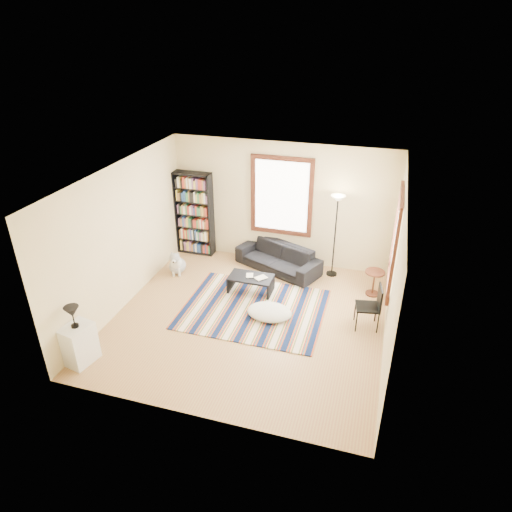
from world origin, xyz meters
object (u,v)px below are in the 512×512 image
(bookshelf, at_px, (194,214))
(folding_chair, at_px, (368,307))
(floor_cushion, at_px, (269,312))
(dog, at_px, (177,261))
(coffee_table, at_px, (251,284))
(side_table, at_px, (374,283))
(white_cabinet, at_px, (79,344))
(sofa, at_px, (278,258))
(floor_lamp, at_px, (335,237))

(bookshelf, height_order, folding_chair, bookshelf)
(floor_cushion, distance_m, dog, 2.66)
(coffee_table, distance_m, floor_cushion, 0.98)
(floor_cushion, distance_m, folding_chair, 1.83)
(bookshelf, xyz_separation_m, dog, (0.00, -1.07, -0.72))
(coffee_table, relative_size, side_table, 1.67)
(coffee_table, relative_size, dog, 1.59)
(floor_cushion, bearing_deg, coffee_table, 128.33)
(coffee_table, xyz_separation_m, white_cabinet, (-2.05, -2.89, 0.17))
(sofa, bearing_deg, white_cabinet, -97.43)
(bookshelf, relative_size, floor_lamp, 1.08)
(coffee_table, height_order, side_table, side_table)
(sofa, distance_m, bookshelf, 2.26)
(floor_lamp, height_order, folding_chair, floor_lamp)
(sofa, bearing_deg, folding_chair, -15.21)
(sofa, xyz_separation_m, coffee_table, (-0.31, -1.10, -0.10))
(bookshelf, distance_m, floor_cushion, 3.36)
(floor_cushion, height_order, folding_chair, folding_chair)
(floor_cushion, bearing_deg, bookshelf, 138.56)
(white_cabinet, bearing_deg, folding_chair, 39.06)
(bookshelf, xyz_separation_m, floor_cushion, (2.43, -2.14, -0.89))
(floor_lamp, relative_size, folding_chair, 2.16)
(bookshelf, xyz_separation_m, floor_lamp, (3.34, -0.17, -0.07))
(sofa, xyz_separation_m, dog, (-2.12, -0.80, -0.00))
(floor_lamp, xyz_separation_m, white_cabinet, (-3.57, -4.09, -0.58))
(bookshelf, bearing_deg, folding_chair, -24.56)
(floor_cushion, height_order, white_cabinet, white_cabinet)
(coffee_table, height_order, folding_chair, folding_chair)
(dog, bearing_deg, coffee_table, -23.77)
(coffee_table, xyz_separation_m, floor_lamp, (1.52, 1.20, 0.75))
(bookshelf, distance_m, side_table, 4.39)
(side_table, bearing_deg, floor_cushion, -142.90)
(folding_chair, bearing_deg, bookshelf, 145.80)
(floor_cushion, xyz_separation_m, folding_chair, (1.79, 0.22, 0.32))
(dog, bearing_deg, sofa, 6.35)
(floor_lamp, bearing_deg, bookshelf, 177.08)
(sofa, relative_size, side_table, 3.61)
(side_table, relative_size, dog, 0.95)
(white_cabinet, bearing_deg, side_table, 49.30)
(coffee_table, bearing_deg, floor_cushion, -51.67)
(coffee_table, relative_size, floor_lamp, 0.48)
(bookshelf, height_order, white_cabinet, bookshelf)
(side_table, distance_m, folding_chair, 1.18)
(sofa, xyz_separation_m, side_table, (2.14, -0.48, -0.01))
(bookshelf, xyz_separation_m, coffee_table, (1.82, -1.37, -0.82))
(side_table, relative_size, folding_chair, 0.63)
(floor_cushion, height_order, dog, dog)
(sofa, bearing_deg, dog, -136.16)
(coffee_table, relative_size, white_cabinet, 1.29)
(floor_cushion, bearing_deg, folding_chair, 6.93)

